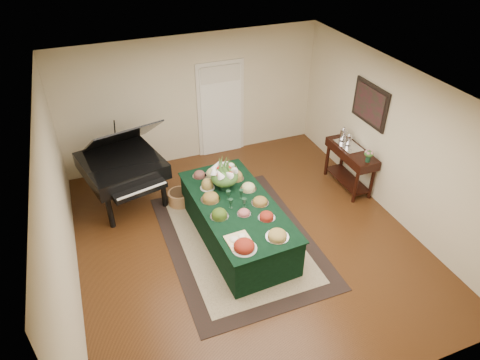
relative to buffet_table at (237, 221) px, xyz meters
name	(u,v)px	position (x,y,z in m)	size (l,w,h in m)	color
ground	(246,239)	(0.13, -0.11, -0.37)	(6.00, 6.00, 0.00)	black
area_rug	(239,240)	(0.01, -0.07, -0.36)	(2.37, 3.32, 0.01)	black
kitchen_doorway	(221,110)	(0.73, 2.86, 0.65)	(1.05, 0.07, 2.10)	silver
buffet_table	(237,221)	(0.00, 0.00, 0.00)	(1.33, 2.61, 0.73)	black
food_platters	(234,200)	(-0.02, 0.06, 0.41)	(1.04, 2.37, 0.15)	silver
cutting_board	(238,239)	(-0.29, -0.82, 0.40)	(0.37, 0.37, 0.10)	tan
green_goblets	(236,199)	(0.00, 0.02, 0.45)	(0.32, 0.37, 0.18)	#14321F
floral_centerpiece	(224,174)	(-0.03, 0.50, 0.65)	(0.49, 0.49, 0.49)	#14321F
grand_piano	(122,165)	(-1.57, 1.74, 0.45)	(1.65, 1.84, 1.66)	black
wicker_basket	(180,198)	(-0.67, 1.29, -0.24)	(0.42, 0.42, 0.27)	#9A693E
mahogany_sideboard	(351,158)	(2.63, 0.65, 0.29)	(0.45, 1.22, 0.86)	black
tea_service	(346,138)	(2.63, 0.89, 0.60)	(0.34, 0.58, 0.30)	silver
pink_bouquet	(369,154)	(2.63, 0.16, 0.65)	(0.19, 0.19, 0.24)	#14321F
wall_painting	(370,104)	(2.85, 0.65, 1.38)	(0.05, 0.95, 0.75)	black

